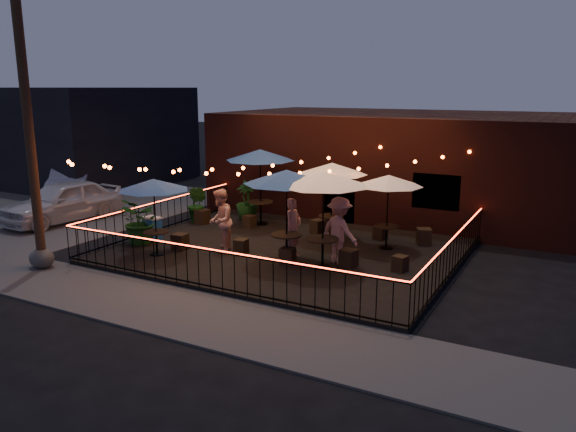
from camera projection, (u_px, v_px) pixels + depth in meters
name	position (u px, v px, depth m)	size (l,w,h in m)	color
ground	(253.00, 272.00, 15.64)	(110.00, 110.00, 0.00)	black
patio	(287.00, 251.00, 17.33)	(10.00, 8.00, 0.15)	black
sidewalk	(179.00, 311.00, 12.84)	(18.00, 2.50, 0.05)	#494543
parking_lot	(69.00, 204.00, 24.61)	(11.00, 12.00, 0.02)	#494543
brick_building	(400.00, 162.00, 23.29)	(14.00, 8.00, 4.00)	#34120E
background_building	(62.00, 134.00, 31.11)	(12.00, 9.00, 5.00)	black
utility_pole	(28.00, 127.00, 15.00)	(0.26, 0.26, 8.00)	#362516
fence_front	(210.00, 269.00, 13.77)	(10.00, 0.04, 1.04)	black
fence_left	(161.00, 216.00, 19.51)	(0.04, 8.00, 1.04)	black
fence_right	(453.00, 256.00, 14.89)	(0.04, 8.00, 1.04)	black
festoon_lights	(254.00, 172.00, 16.99)	(10.02, 8.72, 1.32)	#F64E13
cafe_table_0	(154.00, 186.00, 16.28)	(2.60, 2.60, 2.29)	black
cafe_table_1	(260.00, 156.00, 19.91)	(3.26, 3.26, 2.73)	black
cafe_table_2	(287.00, 178.00, 15.46)	(3.01, 3.01, 2.67)	black
cafe_table_3	(332.00, 170.00, 17.97)	(2.89, 2.89, 2.52)	black
cafe_table_4	(324.00, 180.00, 15.00)	(2.48, 2.48, 2.69)	black
cafe_table_5	(389.00, 182.00, 16.94)	(2.50, 2.50, 2.30)	black
bistro_chair_0	(150.00, 233.00, 18.24)	(0.40, 0.40, 0.48)	black
bistro_chair_1	(180.00, 242.00, 17.23)	(0.41, 0.41, 0.49)	black
bistro_chair_2	(202.00, 217.00, 20.52)	(0.43, 0.43, 0.51)	black
bistro_chair_3	(249.00, 222.00, 19.90)	(0.37, 0.37, 0.44)	black
bistro_chair_4	(241.00, 246.00, 16.88)	(0.36, 0.36, 0.43)	black
bistro_chair_5	(287.00, 256.00, 15.81)	(0.39, 0.39, 0.46)	black
bistro_chair_6	(318.00, 227.00, 19.14)	(0.40, 0.40, 0.47)	black
bistro_chair_7	(334.00, 233.00, 18.34)	(0.39, 0.39, 0.46)	black
bistro_chair_8	(349.00, 258.00, 15.58)	(0.41, 0.41, 0.49)	black
bistro_chair_9	(400.00, 263.00, 15.23)	(0.36, 0.36, 0.42)	black
bistro_chair_10	(380.00, 232.00, 18.43)	(0.37, 0.37, 0.44)	black
bistro_chair_11	(424.00, 236.00, 17.81)	(0.43, 0.43, 0.51)	black
patron_a	(293.00, 228.00, 16.31)	(0.64, 0.42, 1.76)	tan
patron_b	(220.00, 221.00, 16.86)	(0.93, 0.73, 1.92)	tan
patron_c	(339.00, 230.00, 15.75)	(1.23, 0.71, 1.91)	tan
potted_shrub_a	(141.00, 221.00, 17.69)	(1.35, 1.17, 1.50)	#1F4014
potted_shrub_b	(197.00, 204.00, 20.60)	(0.75, 0.60, 1.36)	#123E0E
potted_shrub_c	(247.00, 200.00, 21.01)	(0.83, 0.83, 1.49)	#1A3510
cooler	(152.00, 228.00, 18.24)	(0.66, 0.53, 0.77)	#1A51AF
boulder	(42.00, 258.00, 15.83)	(0.82, 0.69, 0.64)	#40403B
car_white	(63.00, 201.00, 21.33)	(1.87, 4.65, 1.58)	silver
car_silver	(72.00, 181.00, 26.04)	(1.63, 4.68, 1.54)	gray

